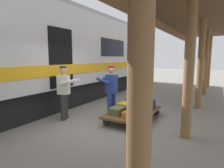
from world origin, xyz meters
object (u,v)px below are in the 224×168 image
suitcase_yellow_case (125,106)px  suitcase_orange_carryall (134,114)px  porter_by_door (64,91)px  luggage_cart (133,112)px  suitcase_slate_roller (141,109)px  suitcase_navy_fabric (148,104)px  train_car (32,55)px  suitcase_olive_duffel (117,111)px  suitcase_black_hardshell (134,108)px  porter_in_overalls (111,90)px  suitcase_burgundy_valise (132,102)px

suitcase_yellow_case → suitcase_orange_carryall: bearing=133.6°
porter_by_door → luggage_cart: bearing=-152.6°
suitcase_slate_roller → suitcase_navy_fabric: 0.58m
porter_by_door → train_car: bearing=-11.5°
suitcase_olive_duffel → porter_by_door: (1.66, 0.43, 0.52)m
porter_by_door → suitcase_olive_duffel: bearing=-165.6°
train_car → porter_by_door: size_ratio=12.18×
suitcase_orange_carryall → suitcase_black_hardshell: bearing=-74.7°
suitcase_olive_duffel → porter_by_door: bearing=14.4°
suitcase_orange_carryall → porter_in_overalls: bearing=-25.1°
train_car → luggage_cart: (-3.90, -0.60, -1.80)m
suitcase_navy_fabric → porter_in_overalls: bearing=32.9°
porter_by_door → suitcase_yellow_case: bearing=-148.9°
suitcase_olive_duffel → suitcase_slate_roller: 0.79m
suitcase_black_hardshell → porter_by_door: 2.27m
suitcase_black_hardshell → train_car: bearing=0.9°
suitcase_olive_duffel → suitcase_black_hardshell: suitcase_black_hardshell is taller
suitcase_slate_roller → porter_in_overalls: bearing=5.1°
luggage_cart → suitcase_yellow_case: 0.32m
suitcase_olive_duffel → suitcase_orange_carryall: (-0.55, -0.00, -0.01)m
train_car → suitcase_olive_duffel: size_ratio=44.68×
suitcase_orange_carryall → suitcase_slate_roller: bearing=-90.0°
suitcase_slate_roller → suitcase_orange_carryall: (0.00, 0.57, 0.01)m
suitcase_burgundy_valise → suitcase_orange_carryall: suitcase_burgundy_valise is taller
suitcase_burgundy_valise → suitcase_black_hardshell: size_ratio=1.25×
suitcase_olive_duffel → suitcase_orange_carryall: 0.55m
suitcase_yellow_case → suitcase_navy_fabric: suitcase_navy_fabric is taller
suitcase_yellow_case → porter_in_overalls: bearing=10.8°
luggage_cart → suitcase_black_hardshell: 0.67m
porter_in_overalls → luggage_cart: bearing=-173.1°
suitcase_orange_carryall → suitcase_burgundy_valise: bearing=-64.5°
suitcase_navy_fabric → suitcase_olive_duffel: bearing=64.5°
suitcase_slate_roller → luggage_cart: bearing=0.0°
suitcase_black_hardshell → porter_in_overalls: 1.17m
suitcase_olive_duffel → suitcase_orange_carryall: suitcase_olive_duffel is taller
suitcase_slate_roller → suitcase_black_hardshell: suitcase_black_hardshell is taller
train_car → suitcase_olive_duffel: (-3.62, -0.03, -1.66)m
suitcase_yellow_case → suitcase_black_hardshell: bearing=135.1°
train_car → suitcase_yellow_case: train_car is taller
luggage_cart → suitcase_olive_duffel: (0.27, 0.57, 0.14)m
suitcase_olive_duffel → porter_in_overalls: porter_in_overalls is taller
porter_in_overalls → suitcase_olive_duffel: bearing=134.9°
luggage_cart → suitcase_yellow_case: bearing=0.0°
suitcase_burgundy_valise → porter_by_door: size_ratio=0.32×
suitcase_yellow_case → suitcase_olive_duffel: 0.57m
suitcase_olive_duffel → suitcase_yellow_case: bearing=-90.0°
suitcase_slate_roller → suitcase_black_hardshell: 0.56m
suitcase_navy_fabric → porter_in_overalls: porter_in_overalls is taller
suitcase_burgundy_valise → suitcase_slate_roller: (-0.55, 0.57, -0.04)m
suitcase_yellow_case → suitcase_black_hardshell: (-0.54, 0.54, 0.14)m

